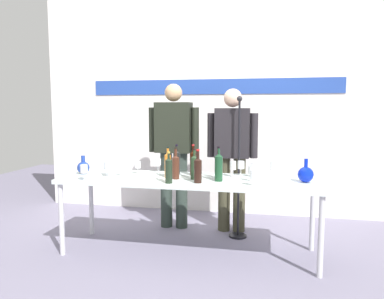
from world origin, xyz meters
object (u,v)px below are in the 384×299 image
wine_bottle_0 (219,167)px  wine_bottle_8 (169,170)px  wine_glass_left_4 (108,166)px  decanter_blue_right (306,174)px  wine_glass_left_1 (138,165)px  wine_glass_right_5 (252,171)px  wine_bottle_4 (176,166)px  wine_glass_left_2 (121,167)px  wine_bottle_2 (168,164)px  wine_glass_right_3 (254,167)px  microphone_stand (238,190)px  wine_glass_right_2 (241,165)px  wine_bottle_1 (219,166)px  wine_bottle_7 (177,161)px  presenter_right (232,151)px  display_table (189,184)px  wine_glass_left_5 (158,162)px  wine_glass_right_0 (253,175)px  wine_bottle_5 (193,162)px  wine_glass_left_0 (107,165)px  decanter_blue_left (83,167)px  presenter_left (174,146)px  wine_glass_right_1 (273,166)px  wine_glass_left_3 (84,169)px  wine_glass_right_4 (233,166)px  wine_bottle_3 (194,166)px  wine_bottle_6 (198,169)px

wine_bottle_0 → wine_bottle_8: wine_bottle_0 is taller
wine_glass_left_4 → decanter_blue_right: bearing=3.7°
wine_glass_left_1 → wine_glass_right_5: wine_glass_right_5 is taller
wine_bottle_4 → wine_glass_left_2: 0.59m
wine_glass_left_2 → wine_bottle_2: bearing=1.3°
wine_glass_right_3 → microphone_stand: (-0.18, 0.36, -0.33)m
wine_glass_right_2 → wine_glass_right_5: wine_glass_right_2 is taller
wine_bottle_2 → wine_bottle_0: bearing=-9.1°
decanter_blue_right → wine_glass_left_2: (-1.81, -0.03, 0.02)m
wine_bottle_0 → wine_bottle_1: 0.13m
wine_bottle_0 → wine_glass_right_3: size_ratio=2.37×
decanter_blue_right → wine_bottle_4: 1.22m
wine_bottle_7 → presenter_right: bearing=45.1°
decanter_blue_right → microphone_stand: bearing=140.8°
display_table → wine_glass_left_5: size_ratio=17.08×
wine_bottle_7 → wine_glass_right_0: bearing=-29.0°
wine_glass_right_0 → wine_bottle_5: bearing=147.5°
presenter_right → wine_glass_right_2: presenter_right is taller
microphone_stand → wine_bottle_0: bearing=-102.1°
wine_bottle_1 → wine_bottle_4: 0.42m
wine_bottle_2 → wine_bottle_7: 0.23m
wine_bottle_7 → wine_glass_left_0: (-0.67, -0.24, -0.02)m
decanter_blue_left → presenter_left: presenter_left is taller
wine_bottle_5 → wine_glass_left_1: 0.59m
wine_bottle_8 → wine_glass_left_5: size_ratio=1.96×
microphone_stand → wine_bottle_1: bearing=-106.9°
wine_glass_left_1 → wine_bottle_5: bearing=4.3°
presenter_left → wine_glass_left_2: presenter_left is taller
wine_bottle_5 → wine_glass_right_1: wine_bottle_5 is taller
presenter_right → wine_glass_right_2: (0.14, -0.50, -0.08)m
wine_glass_left_0 → wine_glass_left_3: 0.31m
wine_bottle_8 → wine_glass_left_4: size_ratio=1.99×
wine_glass_left_3 → wine_glass_right_4: (1.37, 0.47, 0.01)m
decanter_blue_left → wine_glass_right_0: size_ratio=1.44×
wine_bottle_4 → wine_glass_right_2: 0.68m
wine_bottle_3 → wine_bottle_6: 0.18m
wine_bottle_4 → wine_glass_right_3: 0.78m
wine_bottle_1 → wine_glass_left_0: 1.14m
wine_bottle_8 → wine_glass_right_3: wine_bottle_8 is taller
decanter_blue_left → wine_bottle_3: bearing=-2.8°
wine_bottle_3 → wine_glass_right_4: 0.41m
decanter_blue_right → wine_bottle_1: 0.82m
decanter_blue_right → wine_bottle_3: bearing=-176.8°
wine_bottle_3 → wine_bottle_5: size_ratio=0.94×
wine_glass_left_4 → wine_glass_right_4: wine_glass_right_4 is taller
wine_glass_right_1 → wine_glass_right_5: wine_glass_right_1 is taller
wine_bottle_7 → wine_glass_left_5: bearing=166.1°
decanter_blue_right → wine_bottle_3: wine_bottle_3 is taller
wine_bottle_2 → wine_bottle_8: bearing=-73.0°
decanter_blue_left → decanter_blue_right: decanter_blue_right is taller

